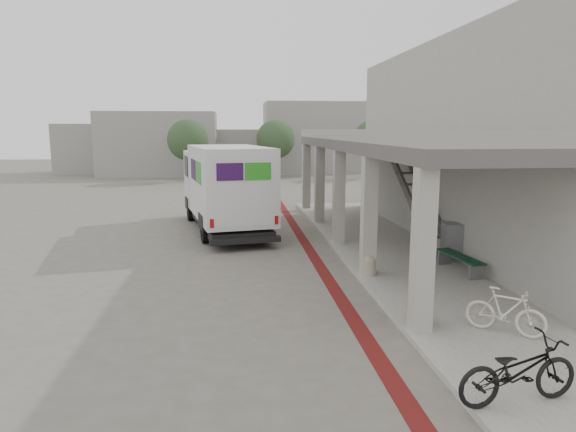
{
  "coord_description": "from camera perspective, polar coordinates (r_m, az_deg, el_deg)",
  "views": [
    {
      "loc": [
        -1.5,
        -12.79,
        4.03
      ],
      "look_at": [
        0.01,
        1.44,
        1.6
      ],
      "focal_mm": 32.0,
      "sensor_mm": 36.0,
      "label": 1
    }
  ],
  "objects": [
    {
      "name": "sidewalk",
      "position": [
        14.48,
        16.65,
        -6.69
      ],
      "size": [
        4.4,
        28.0,
        0.12
      ],
      "primitive_type": "cube",
      "color": "gray",
      "rests_on": "ground"
    },
    {
      "name": "ground",
      "position": [
        13.5,
        0.61,
        -7.74
      ],
      "size": [
        120.0,
        120.0,
        0.0
      ],
      "primitive_type": "plane",
      "color": "#605A52",
      "rests_on": "ground"
    },
    {
      "name": "tree_right",
      "position": [
        43.35,
        9.44,
        8.38
      ],
      "size": [
        3.2,
        3.2,
        4.8
      ],
      "color": "#38281C",
      "rests_on": "ground"
    },
    {
      "name": "bicycle_black",
      "position": [
        8.34,
        24.2,
        -15.4
      ],
      "size": [
        1.97,
        0.91,
        1.0
      ],
      "primitive_type": "imported",
      "rotation": [
        0.0,
        0.0,
        1.7
      ],
      "color": "black",
      "rests_on": "sidewalk"
    },
    {
      "name": "fedex_truck",
      "position": [
        20.61,
        -7.02,
        3.36
      ],
      "size": [
        3.82,
        8.25,
        3.39
      ],
      "rotation": [
        0.0,
        0.0,
        0.19
      ],
      "color": "black",
      "rests_on": "ground"
    },
    {
      "name": "transit_building",
      "position": [
        19.2,
        19.83,
        7.19
      ],
      "size": [
        7.6,
        17.0,
        7.0
      ],
      "color": "gray",
      "rests_on": "ground"
    },
    {
      "name": "bench",
      "position": [
        15.03,
        18.53,
        -4.67
      ],
      "size": [
        0.64,
        1.96,
        0.45
      ],
      "rotation": [
        0.0,
        0.0,
        0.12
      ],
      "color": "slate",
      "rests_on": "sidewalk"
    },
    {
      "name": "bike_lane_stripe",
      "position": [
        15.53,
        3.44,
        -5.4
      ],
      "size": [
        0.35,
        40.0,
        0.01
      ],
      "primitive_type": "cube",
      "color": "#5E1412",
      "rests_on": "ground"
    },
    {
      "name": "utility_cabinet",
      "position": [
        16.23,
        17.73,
        -2.72
      ],
      "size": [
        0.59,
        0.74,
        1.13
      ],
      "primitive_type": "cube",
      "rotation": [
        0.0,
        0.0,
        -0.13
      ],
      "color": "slate",
      "rests_on": "sidewalk"
    },
    {
      "name": "bicycle_cream",
      "position": [
        10.87,
        23.02,
        -9.7
      ],
      "size": [
        1.43,
        1.29,
        0.91
      ],
      "primitive_type": "imported",
      "rotation": [
        0.0,
        0.0,
        0.88
      ],
      "color": "beige",
      "rests_on": "sidewalk"
    },
    {
      "name": "distant_backdrop",
      "position": [
        48.71,
        -7.7,
        7.98
      ],
      "size": [
        28.0,
        10.0,
        6.5
      ],
      "color": "gray",
      "rests_on": "ground"
    },
    {
      "name": "tree_left",
      "position": [
        40.95,
        -11.06,
        8.27
      ],
      "size": [
        3.2,
        3.2,
        4.8
      ],
      "color": "#38281C",
      "rests_on": "ground"
    },
    {
      "name": "bollard_near",
      "position": [
        11.0,
        14.97,
        -10.0
      ],
      "size": [
        0.36,
        0.36,
        0.54
      ],
      "color": "gray",
      "rests_on": "sidewalk"
    },
    {
      "name": "bollard_far",
      "position": [
        14.14,
        8.95,
        -5.32
      ],
      "size": [
        0.39,
        0.39,
        0.58
      ],
      "color": "tan",
      "rests_on": "sidewalk"
    },
    {
      "name": "tree_mid",
      "position": [
        42.94,
        -1.39,
        8.5
      ],
      "size": [
        3.2,
        3.2,
        4.8
      ],
      "color": "#38281C",
      "rests_on": "ground"
    }
  ]
}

